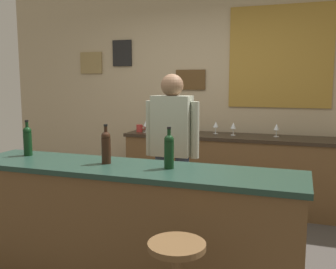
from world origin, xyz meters
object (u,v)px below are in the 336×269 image
Objects in this scene: wine_glass_a at (146,124)px; wine_glass_e at (276,127)px; bartender at (172,147)px; wine_bottle_c at (169,150)px; wine_bottle_a at (28,140)px; wine_glass_c at (216,125)px; wine_bottle_b at (106,146)px; wine_glass_d at (233,126)px; wine_glass_b at (185,124)px; coffee_mug at (140,128)px.

wine_glass_a and wine_glass_e have the same top height.
bartender reaches higher than wine_bottle_c.
wine_bottle_a is 1.97× the size of wine_glass_c.
bartender is at bearing 107.28° from wine_bottle_c.
wine_bottle_b is 1.97× the size of wine_glass_d.
wine_bottle_a is at bearing -120.16° from wine_glass_c.
wine_glass_c is 0.24m from wine_glass_d.
wine_glass_b reaches higher than coffee_mug.
bartender is 10.45× the size of wine_glass_e.
wine_glass_b is (-0.27, 1.32, 0.07)m from bartender.
wine_bottle_b is at bearing -4.60° from wine_bottle_a.
wine_glass_a is at bearing 80.43° from wine_bottle_a.
coffee_mug is (-1.09, 1.95, -0.11)m from wine_bottle_c.
wine_glass_e is (0.86, 1.33, 0.07)m from bartender.
wine_bottle_c is 2.45× the size of coffee_mug.
wine_bottle_b reaches higher than wine_glass_c.
wine_glass_c is 1.00× the size of wine_glass_d.
bartender is 10.45× the size of wine_glass_c.
coffee_mug is at bearing 166.74° from wine_glass_a.
wine_glass_e is at bearing 61.49° from wine_bottle_b.
wine_bottle_c reaches higher than wine_glass_d.
bartender reaches higher than wine_glass_d.
bartender reaches higher than wine_glass_b.
wine_glass_b is at bearing 89.96° from wine_bottle_b.
wine_bottle_a reaches higher than coffee_mug.
bartender is 1.38m from wine_glass_a.
coffee_mug is (-0.57, 1.95, -0.11)m from wine_bottle_b.
coffee_mug is at bearing -170.60° from wine_glass_c.
wine_bottle_b is at bearing -76.13° from wine_glass_a.
wine_glass_e is at bearing 5.90° from wine_glass_a.
bartender is at bearing 33.39° from wine_bottle_a.
wine_bottle_b reaches higher than coffee_mug.
bartender is 5.29× the size of wine_bottle_c.
wine_glass_b is 1.00× the size of wine_glass_c.
wine_glass_e is at bearing 57.02° from bartender.
wine_bottle_c is at bearing -86.90° from wine_glass_c.
wine_glass_e is at bearing 46.48° from wine_bottle_a.
wine_glass_c is at bearing 165.96° from wine_glass_d.
wine_bottle_b and wine_bottle_c have the same top height.
wine_bottle_b is 2.38m from wine_glass_e.
wine_bottle_a reaches higher than wine_glass_d.
wine_bottle_a is 1.97× the size of wine_glass_e.
wine_glass_b and wine_glass_c have the same top height.
wine_glass_e is (1.61, 0.17, 0.00)m from wine_glass_a.
wine_glass_b is 1.24× the size of coffee_mug.
bartender is at bearing -54.33° from coffee_mug.
bartender is 1.35m from wine_glass_c.
wine_glass_b is at bearing 18.85° from wine_glass_a.
wine_glass_c is 1.00× the size of wine_glass_e.
wine_glass_e is (1.92, 2.03, -0.05)m from wine_bottle_a.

